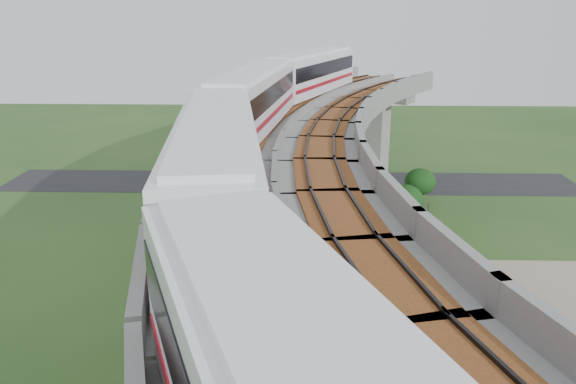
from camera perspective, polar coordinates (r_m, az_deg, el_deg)
name	(u,v)px	position (r m, az deg, el deg)	size (l,w,h in m)	color
ground	(277,342)	(32.07, -1.09, -15.02)	(160.00, 160.00, 0.00)	#264C1E
dirt_lot	(549,369)	(32.90, 24.96, -15.95)	(18.00, 26.00, 0.04)	gray
asphalt_road	(291,182)	(59.47, 0.26, 1.01)	(60.00, 8.00, 0.03)	#232326
viaduct	(353,187)	(28.23, 6.61, 0.52)	(19.58, 73.98, 11.40)	#99968E
metro_train	(282,126)	(26.42, -0.58, 6.72)	(11.16, 61.34, 3.64)	white
fence	(456,333)	(32.73, 16.73, -13.58)	(3.87, 38.73, 1.50)	#2D382D
tree_0	(420,182)	(52.84, 13.28, 1.03)	(2.85, 2.85, 3.64)	#382314
tree_1	(405,200)	(48.55, 11.80, -0.77)	(3.05, 3.05, 3.41)	#382314
tree_2	(390,226)	(43.27, 10.32, -3.42)	(3.02, 3.02, 3.13)	#382314
tree_3	(396,237)	(39.15, 10.96, -4.53)	(2.98, 2.98, 3.93)	#382314
tree_4	(404,288)	(33.16, 11.69, -9.57)	(1.98, 1.98, 3.19)	#382314
tree_5	(397,344)	(28.07, 10.98, -14.95)	(2.93, 2.93, 3.61)	#382314
car_dark	(487,289)	(38.30, 19.55, -9.24)	(1.57, 3.85, 1.12)	black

